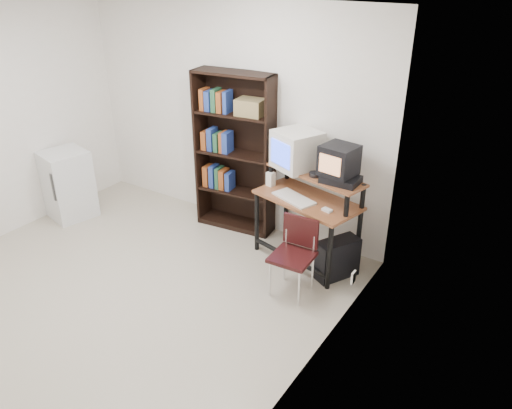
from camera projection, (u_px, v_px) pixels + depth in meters
The scene contains 18 objects.
floor at pixel (113, 296), 4.86m from camera, with size 4.00×4.00×0.01m, color beige.
ceiling at pixel (68, 11), 3.69m from camera, with size 4.00×4.00×0.01m, color white.
back_wall at pixel (230, 117), 5.77m from camera, with size 4.00×0.01×2.60m, color white.
right_wall at pixel (299, 237), 3.30m from camera, with size 0.01×4.00×2.60m, color white.
computer_desk at pixel (308, 203), 5.16m from camera, with size 1.19×0.78×0.98m.
crt_monitor at pixel (297, 150), 5.16m from camera, with size 0.55×0.55×0.40m.
vcr at pixel (341, 180), 4.86m from camera, with size 0.36×0.26×0.08m, color black.
crt_tv at pixel (339, 160), 4.81m from camera, with size 0.36×0.36×0.30m.
cd_spindle at pixel (315, 175), 5.01m from camera, with size 0.12×0.12×0.05m, color #26262B.
keyboard at pixel (294, 199), 5.10m from camera, with size 0.47×0.21×0.04m, color silver.
mousepad at pixel (326, 212), 4.87m from camera, with size 0.22×0.18×0.01m, color black.
mouse at pixel (327, 210), 4.86m from camera, with size 0.10×0.06×0.03m, color white.
desk_speaker at pixel (271, 180), 5.38m from camera, with size 0.08×0.07×0.17m, color silver.
pc_tower at pixel (337, 258), 5.07m from camera, with size 0.20×0.45×0.42m, color black.
school_chair at pixel (295, 249), 4.75m from camera, with size 0.40×0.40×0.76m.
bookshelf at pixel (236, 151), 5.73m from camera, with size 0.96×0.42×1.87m.
mini_fridge at pixel (68, 184), 6.19m from camera, with size 0.60×0.61×0.85m.
wall_outlet at pixel (353, 277), 4.62m from camera, with size 0.02×0.08×0.12m, color beige.
Camera 1 is at (3.31, -2.55, 2.97)m, focal length 35.00 mm.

